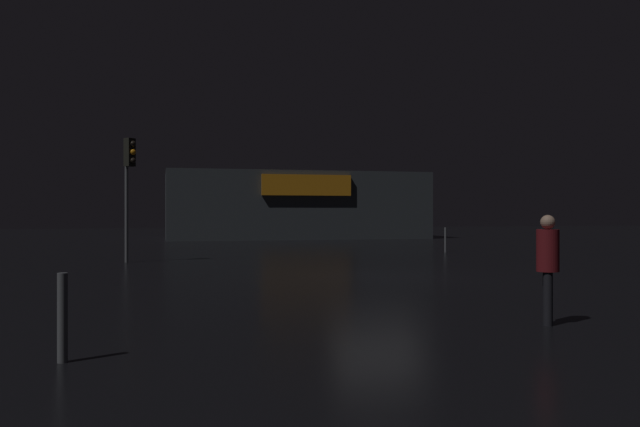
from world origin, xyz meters
TOP-DOWN VIEW (x-y plane):
  - ground_plane at (0.00, 0.00)m, footprint 120.00×120.00m
  - store_building at (3.22, 27.81)m, footprint 17.39×8.94m
  - traffic_signal_opposite at (-6.82, 6.69)m, footprint 0.42×0.42m
  - pedestrian at (0.02, -7.89)m, footprint 0.47×0.47m
  - bollard_kerb_a at (-6.81, -8.77)m, footprint 0.12×0.12m
  - bollard_kerb_b at (6.35, 9.49)m, footprint 0.09×0.09m

SIDE VIEW (x-z plane):
  - ground_plane at x=0.00m, z-range 0.00..0.00m
  - bollard_kerb_a at x=-6.81m, z-range 0.00..1.02m
  - bollard_kerb_b at x=6.35m, z-range 0.00..1.09m
  - pedestrian at x=0.02m, z-range 0.14..1.82m
  - store_building at x=3.22m, z-range 0.00..4.47m
  - traffic_signal_opposite at x=-6.82m, z-range 1.05..5.36m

